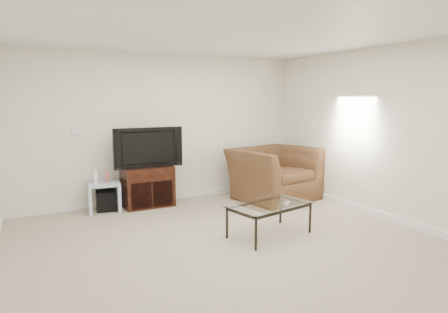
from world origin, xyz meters
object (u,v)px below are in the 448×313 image
subwoofer (106,200)px  side_table (104,197)px  television (147,147)px  tv_stand (147,186)px  coffee_table (269,220)px  recliner (274,165)px

subwoofer → side_table: bearing=-153.3°
television → tv_stand: bearing=91.1°
tv_stand → television: television is taller
side_table → subwoofer: side_table is taller
tv_stand → coffee_table: bearing=-66.1°
tv_stand → television: 0.65m
tv_stand → side_table: 0.70m
television → coffee_table: (0.97, -2.11, -0.77)m
subwoofer → recliner: 2.88m
television → side_table: bearing=177.9°
side_table → subwoofer: 0.08m
tv_stand → coffee_table: 2.36m
television → recliner: 2.23m
side_table → recliner: size_ratio=0.35×
tv_stand → recliner: (2.13, -0.56, 0.27)m
tv_stand → television: size_ratio=0.76×
tv_stand → recliner: 2.22m
subwoofer → coffee_table: (1.63, -2.16, 0.04)m
side_table → subwoofer: bearing=26.7°
side_table → coffee_table: (1.67, -2.15, -0.02)m
television → coffee_table: 2.45m
side_table → coffee_table: size_ratio=0.45×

